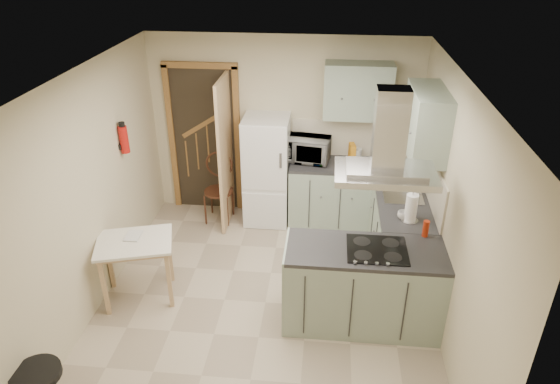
# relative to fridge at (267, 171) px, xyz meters

# --- Properties ---
(floor) EXTENTS (4.20, 4.20, 0.00)m
(floor) POSITION_rel_fridge_xyz_m (0.20, -1.80, -0.75)
(floor) COLOR #B8A88F
(floor) RESTS_ON ground
(ceiling) EXTENTS (4.20, 4.20, 0.00)m
(ceiling) POSITION_rel_fridge_xyz_m (0.20, -1.80, 1.75)
(ceiling) COLOR silver
(ceiling) RESTS_ON back_wall
(back_wall) EXTENTS (3.60, 0.00, 3.60)m
(back_wall) POSITION_rel_fridge_xyz_m (0.20, 0.30, 0.50)
(back_wall) COLOR beige
(back_wall) RESTS_ON floor
(left_wall) EXTENTS (0.00, 4.20, 4.20)m
(left_wall) POSITION_rel_fridge_xyz_m (-1.60, -1.80, 0.50)
(left_wall) COLOR beige
(left_wall) RESTS_ON floor
(right_wall) EXTENTS (0.00, 4.20, 4.20)m
(right_wall) POSITION_rel_fridge_xyz_m (2.00, -1.80, 0.50)
(right_wall) COLOR beige
(right_wall) RESTS_ON floor
(doorway) EXTENTS (1.10, 0.12, 2.10)m
(doorway) POSITION_rel_fridge_xyz_m (-0.90, 0.27, 0.30)
(doorway) COLOR brown
(doorway) RESTS_ON floor
(fridge) EXTENTS (0.60, 0.60, 1.50)m
(fridge) POSITION_rel_fridge_xyz_m (0.00, 0.00, 0.00)
(fridge) COLOR white
(fridge) RESTS_ON floor
(counter_back) EXTENTS (1.08, 0.60, 0.90)m
(counter_back) POSITION_rel_fridge_xyz_m (0.86, 0.00, -0.30)
(counter_back) COLOR #9EB2A0
(counter_back) RESTS_ON floor
(counter_right) EXTENTS (0.60, 1.95, 0.90)m
(counter_right) POSITION_rel_fridge_xyz_m (1.70, -0.68, -0.30)
(counter_right) COLOR #9EB2A0
(counter_right) RESTS_ON floor
(splashback) EXTENTS (1.68, 0.02, 0.50)m
(splashback) POSITION_rel_fridge_xyz_m (1.16, 0.29, 0.40)
(splashback) COLOR beige
(splashback) RESTS_ON counter_back
(wall_cabinet_back) EXTENTS (0.85, 0.35, 0.70)m
(wall_cabinet_back) POSITION_rel_fridge_xyz_m (1.15, 0.12, 1.10)
(wall_cabinet_back) COLOR #9EB2A0
(wall_cabinet_back) RESTS_ON back_wall
(wall_cabinet_right) EXTENTS (0.35, 0.90, 0.70)m
(wall_cabinet_right) POSITION_rel_fridge_xyz_m (1.82, -0.95, 1.10)
(wall_cabinet_right) COLOR #9EB2A0
(wall_cabinet_right) RESTS_ON right_wall
(peninsula) EXTENTS (1.55, 0.65, 0.90)m
(peninsula) POSITION_rel_fridge_xyz_m (1.22, -1.98, -0.30)
(peninsula) COLOR #9EB2A0
(peninsula) RESTS_ON floor
(hob) EXTENTS (0.58, 0.50, 0.01)m
(hob) POSITION_rel_fridge_xyz_m (1.32, -1.98, 0.16)
(hob) COLOR black
(hob) RESTS_ON peninsula
(extractor_hood) EXTENTS (0.90, 0.55, 0.10)m
(extractor_hood) POSITION_rel_fridge_xyz_m (1.32, -1.98, 0.97)
(extractor_hood) COLOR silver
(extractor_hood) RESTS_ON ceiling
(sink) EXTENTS (0.45, 0.40, 0.01)m
(sink) POSITION_rel_fridge_xyz_m (1.70, -0.85, 0.16)
(sink) COLOR silver
(sink) RESTS_ON counter_right
(fire_extinguisher) EXTENTS (0.10, 0.10, 0.32)m
(fire_extinguisher) POSITION_rel_fridge_xyz_m (-1.54, -0.90, 0.75)
(fire_extinguisher) COLOR #B2140F
(fire_extinguisher) RESTS_ON left_wall
(drop_leaf_table) EXTENTS (0.91, 0.78, 0.73)m
(drop_leaf_table) POSITION_rel_fridge_xyz_m (-1.19, -1.83, -0.38)
(drop_leaf_table) COLOR tan
(drop_leaf_table) RESTS_ON floor
(bentwood_chair) EXTENTS (0.41, 0.41, 0.89)m
(bentwood_chair) POSITION_rel_fridge_xyz_m (-0.66, -0.09, -0.31)
(bentwood_chair) COLOR #441D16
(bentwood_chair) RESTS_ON floor
(microwave) EXTENTS (0.63, 0.48, 0.32)m
(microwave) POSITION_rel_fridge_xyz_m (0.54, 0.07, 0.31)
(microwave) COLOR black
(microwave) RESTS_ON counter_back
(kettle) EXTENTS (0.15, 0.15, 0.21)m
(kettle) POSITION_rel_fridge_xyz_m (1.19, 0.08, 0.25)
(kettle) COLOR silver
(kettle) RESTS_ON counter_back
(cereal_box) EXTENTS (0.09, 0.18, 0.26)m
(cereal_box) POSITION_rel_fridge_xyz_m (1.13, 0.06, 0.28)
(cereal_box) COLOR orange
(cereal_box) RESTS_ON counter_back
(soap_bottle) EXTENTS (0.09, 0.09, 0.18)m
(soap_bottle) POSITION_rel_fridge_xyz_m (1.78, -0.52, 0.24)
(soap_bottle) COLOR #ABACB7
(soap_bottle) RESTS_ON counter_right
(paper_towel) EXTENTS (0.13, 0.13, 0.32)m
(paper_towel) POSITION_rel_fridge_xyz_m (1.71, -1.39, 0.31)
(paper_towel) COLOR white
(paper_towel) RESTS_ON counter_right
(cup) EXTENTS (0.14, 0.14, 0.09)m
(cup) POSITION_rel_fridge_xyz_m (1.64, -1.35, 0.19)
(cup) COLOR silver
(cup) RESTS_ON counter_right
(red_bottle) EXTENTS (0.07, 0.07, 0.18)m
(red_bottle) POSITION_rel_fridge_xyz_m (1.82, -1.68, 0.24)
(red_bottle) COLOR #B12B0F
(red_bottle) RESTS_ON peninsula
(book) EXTENTS (0.16, 0.22, 0.10)m
(book) POSITION_rel_fridge_xyz_m (-1.30, -1.74, 0.03)
(book) COLOR #9A4A33
(book) RESTS_ON drop_leaf_table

